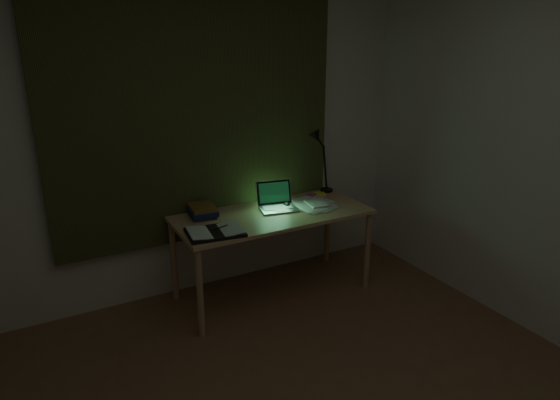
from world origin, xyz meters
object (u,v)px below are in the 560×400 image
at_px(laptop, 279,197).
at_px(desk, 273,254).
at_px(open_textbook, 215,232).
at_px(desk_lamp, 328,159).
at_px(loose_papers, 310,204).
at_px(book_stack, 202,211).

bearing_deg(laptop, desk, -139.13).
relative_size(open_textbook, desk_lamp, 0.66).
height_order(open_textbook, desk_lamp, desk_lamp).
xyz_separation_m(loose_papers, desk_lamp, (0.32, 0.25, 0.28)).
xyz_separation_m(desk, laptop, (0.08, 0.04, 0.44)).
bearing_deg(desk_lamp, loose_papers, -150.75).
relative_size(laptop, open_textbook, 0.84).
xyz_separation_m(laptop, open_textbook, (-0.61, -0.21, -0.09)).
distance_m(open_textbook, loose_papers, 0.90).
bearing_deg(loose_papers, desk, -177.93).
relative_size(laptop, loose_papers, 0.97).
bearing_deg(loose_papers, book_stack, 168.06).
relative_size(book_stack, loose_papers, 0.69).
xyz_separation_m(open_textbook, book_stack, (0.04, 0.36, 0.03)).
bearing_deg(open_textbook, desk_lamp, 26.87).
distance_m(laptop, open_textbook, 0.65).
xyz_separation_m(laptop, book_stack, (-0.57, 0.15, -0.06)).
bearing_deg(desk, open_textbook, -162.37).
xyz_separation_m(desk, open_textbook, (-0.53, -0.17, 0.35)).
relative_size(desk, loose_papers, 4.51).
height_order(book_stack, loose_papers, book_stack).
bearing_deg(laptop, loose_papers, 4.56).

